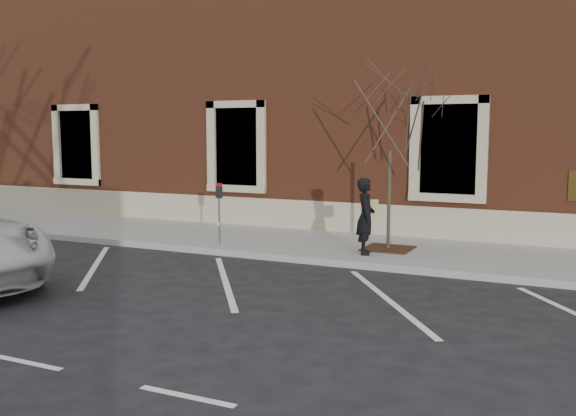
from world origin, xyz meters
The scene contains 9 objects.
ground centered at (0.00, 0.00, 0.00)m, with size 120.00×120.00×0.00m, color #28282B.
sidewalk_near centered at (0.00, 1.75, 0.07)m, with size 40.00×3.50×0.15m, color #9C9893.
curb_near centered at (0.00, -0.05, 0.07)m, with size 40.00×0.12×0.15m, color #9E9E99.
parking_stripes centered at (0.00, -2.20, 0.00)m, with size 28.00×4.40×0.01m, color silver, non-canonical shape.
building_civic centered at (0.00, 7.74, 4.00)m, with size 40.00×8.62×8.00m.
man centered at (1.79, 0.79, 0.99)m, with size 0.61×0.40×1.68m, color black.
parking_meter centered at (-1.73, 0.44, 1.17)m, with size 0.13×0.10×1.47m.
tree_grate centered at (2.08, 1.58, 0.16)m, with size 1.08×1.08×0.03m, color #472316.
sapling centered at (2.08, 1.58, 3.01)m, with size 2.46×2.46×4.09m.
Camera 1 is at (6.21, -12.50, 2.84)m, focal length 40.00 mm.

